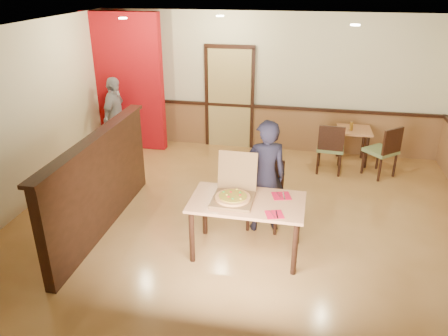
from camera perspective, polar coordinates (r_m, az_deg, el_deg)
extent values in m
plane|color=tan|center=(6.42, 2.12, -8.61)|extent=(7.00, 7.00, 0.00)
plane|color=black|center=(5.43, 2.59, 17.04)|extent=(7.00, 7.00, 0.00)
plane|color=beige|center=(9.11, 5.83, 10.94)|extent=(7.00, 0.00, 7.00)
plane|color=beige|center=(7.16, -26.64, 4.75)|extent=(0.00, 7.00, 7.00)
cube|color=brown|center=(9.34, 5.57, 5.22)|extent=(7.00, 0.04, 0.90)
cube|color=black|center=(9.18, 5.67, 7.95)|extent=(7.00, 0.06, 0.06)
cube|color=tan|center=(9.26, 0.72, 9.05)|extent=(0.90, 0.06, 2.10)
cube|color=black|center=(6.48, -15.84, -2.17)|extent=(0.14, 3.00, 1.40)
cube|color=black|center=(6.20, -16.59, 3.81)|extent=(0.20, 3.10, 0.05)
cube|color=#9E0B11|center=(9.35, -12.79, 10.82)|extent=(1.60, 0.20, 2.78)
cylinder|color=beige|center=(7.81, -13.08, 18.53)|extent=(0.14, 0.14, 0.02)
cylinder|color=beige|center=(8.02, -0.52, 19.25)|extent=(0.14, 0.14, 0.02)
cylinder|color=beige|center=(6.89, 16.77, 17.46)|extent=(0.14, 0.14, 0.02)
cube|color=tan|center=(5.65, 3.04, -4.47)|extent=(1.49, 0.86, 0.04)
cylinder|color=black|center=(5.69, -4.23, -8.91)|extent=(0.07, 0.07, 0.75)
cylinder|color=black|center=(6.25, -2.52, -5.58)|extent=(0.07, 0.07, 0.75)
cylinder|color=black|center=(5.52, 9.23, -10.37)|extent=(0.07, 0.07, 0.75)
cylinder|color=black|center=(6.09, 9.63, -6.77)|extent=(0.07, 0.07, 0.75)
cube|color=olive|center=(6.40, 5.36, -3.71)|extent=(0.53, 0.53, 0.06)
cube|color=black|center=(6.48, 5.82, -0.74)|extent=(0.47, 0.08, 0.47)
cylinder|color=black|center=(6.40, 3.13, -6.49)|extent=(0.05, 0.05, 0.43)
cylinder|color=black|center=(6.74, 3.90, -4.79)|extent=(0.05, 0.05, 0.43)
cylinder|color=black|center=(6.34, 6.72, -6.96)|extent=(0.05, 0.05, 0.43)
cylinder|color=black|center=(6.69, 7.30, -5.22)|extent=(0.05, 0.05, 0.43)
cube|color=olive|center=(8.40, 13.73, 2.61)|extent=(0.51, 0.51, 0.06)
cube|color=black|center=(8.10, 13.84, 3.77)|extent=(0.46, 0.07, 0.46)
cylinder|color=black|center=(8.68, 14.91, 1.27)|extent=(0.05, 0.05, 0.42)
cylinder|color=black|center=(8.32, 14.84, 0.24)|extent=(0.05, 0.05, 0.42)
cylinder|color=black|center=(8.69, 12.31, 1.55)|extent=(0.05, 0.05, 0.42)
cylinder|color=black|center=(8.32, 12.13, 0.54)|extent=(0.05, 0.05, 0.42)
cube|color=olive|center=(8.50, 19.78, 2.12)|extent=(0.68, 0.68, 0.06)
cube|color=black|center=(8.28, 21.17, 3.29)|extent=(0.37, 0.34, 0.46)
cylinder|color=black|center=(8.86, 19.42, 1.15)|extent=(0.05, 0.05, 0.42)
cylinder|color=black|center=(8.64, 21.38, 0.24)|extent=(0.05, 0.05, 0.42)
cylinder|color=black|center=(8.57, 17.66, 0.63)|extent=(0.05, 0.05, 0.42)
cylinder|color=black|center=(8.34, 19.65, -0.32)|extent=(0.05, 0.05, 0.42)
cube|color=tan|center=(8.89, 16.65, 4.77)|extent=(0.65, 0.65, 0.04)
cylinder|color=black|center=(8.76, 14.97, 2.27)|extent=(0.07, 0.07, 0.65)
cylinder|color=black|center=(9.20, 14.78, 3.37)|extent=(0.07, 0.07, 0.65)
cylinder|color=black|center=(8.81, 18.08, 2.03)|extent=(0.07, 0.07, 0.65)
cylinder|color=black|center=(9.26, 17.75, 3.14)|extent=(0.07, 0.07, 0.65)
imported|color=black|center=(6.18, 5.39, -1.15)|extent=(0.71, 0.58, 1.68)
imported|color=#95959D|center=(9.19, -14.01, 6.57)|extent=(0.40, 0.94, 1.60)
cube|color=brown|center=(5.61, 1.15, -4.19)|extent=(0.53, 0.53, 0.04)
cube|color=brown|center=(5.76, 1.77, -0.35)|extent=(0.52, 0.11, 0.51)
cylinder|color=#C68848|center=(5.60, 1.15, -3.87)|extent=(0.60, 0.60, 0.03)
cube|color=red|center=(5.36, 6.61, -6.05)|extent=(0.26, 0.26, 0.00)
cylinder|color=silver|center=(5.36, 6.29, -5.97)|extent=(0.06, 0.18, 0.01)
cube|color=silver|center=(5.35, 6.93, -6.04)|extent=(0.07, 0.19, 0.00)
cube|color=red|center=(5.79, 7.51, -3.63)|extent=(0.29, 0.29, 0.01)
cylinder|color=silver|center=(5.79, 7.21, -3.55)|extent=(0.06, 0.20, 0.01)
cube|color=silver|center=(5.79, 7.80, -3.62)|extent=(0.07, 0.21, 0.00)
cylinder|color=brown|center=(8.77, 16.30, 5.26)|extent=(0.07, 0.07, 0.16)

